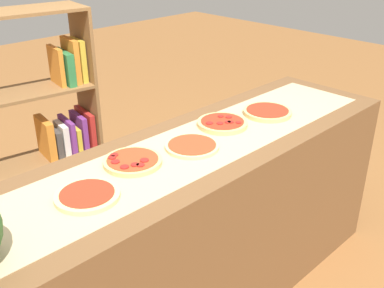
% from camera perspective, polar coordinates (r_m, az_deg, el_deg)
% --- Properties ---
extents(counter, '(2.30, 0.61, 0.88)m').
position_cam_1_polar(counter, '(2.21, 0.00, -10.85)').
color(counter, brown).
rests_on(counter, ground_plane).
extents(parchment_paper, '(2.11, 0.41, 0.00)m').
position_cam_1_polar(parchment_paper, '(1.97, 0.00, -0.50)').
color(parchment_paper, tan).
rests_on(parchment_paper, counter).
extents(pizza_plain_0, '(0.23, 0.23, 0.02)m').
position_cam_1_polar(pizza_plain_0, '(1.66, -12.90, -6.23)').
color(pizza_plain_0, '#E5C17F').
rests_on(pizza_plain_0, parchment_paper).
extents(pizza_pepperoni_1, '(0.24, 0.24, 0.03)m').
position_cam_1_polar(pizza_pepperoni_1, '(1.86, -7.41, -2.14)').
color(pizza_pepperoni_1, '#DBB26B').
rests_on(pizza_pepperoni_1, parchment_paper).
extents(pizza_plain_2, '(0.23, 0.23, 0.02)m').
position_cam_1_polar(pizza_plain_2, '(1.97, 0.09, -0.29)').
color(pizza_plain_2, '#E5C17F').
rests_on(pizza_plain_2, parchment_paper).
extents(pizza_pepperoni_3, '(0.24, 0.24, 0.03)m').
position_cam_1_polar(pizza_pepperoni_3, '(2.19, 3.80, 2.59)').
color(pizza_pepperoni_3, '#DBB26B').
rests_on(pizza_pepperoni_3, parchment_paper).
extents(pizza_plain_4, '(0.24, 0.24, 0.02)m').
position_cam_1_polar(pizza_plain_4, '(2.35, 9.35, 3.96)').
color(pizza_plain_4, '#DBB26B').
rests_on(pizza_plain_4, parchment_paper).
extents(bookshelf, '(0.88, 0.42, 1.34)m').
position_cam_1_polar(bookshelf, '(2.89, -17.87, 1.40)').
color(bookshelf, brown).
rests_on(bookshelf, ground_plane).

